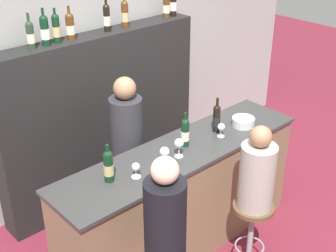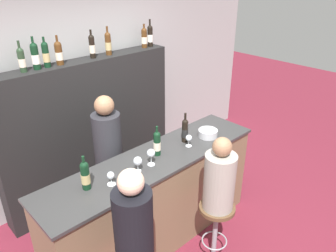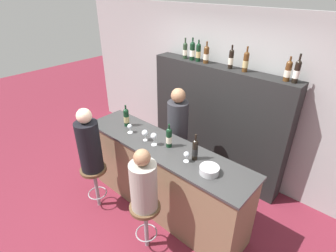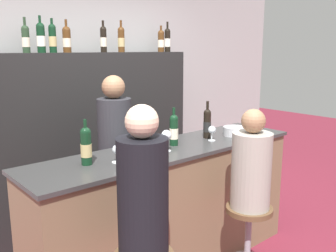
{
  "view_description": "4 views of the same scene",
  "coord_description": "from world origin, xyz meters",
  "px_view_note": "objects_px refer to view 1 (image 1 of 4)",
  "views": [
    {
      "loc": [
        -2.42,
        -2.21,
        3.11
      ],
      "look_at": [
        -0.12,
        0.33,
        1.32
      ],
      "focal_mm": 50.0,
      "sensor_mm": 36.0,
      "label": 1
    },
    {
      "loc": [
        -1.81,
        -1.82,
        2.79
      ],
      "look_at": [
        0.2,
        0.3,
        1.35
      ],
      "focal_mm": 35.0,
      "sensor_mm": 36.0,
      "label": 2
    },
    {
      "loc": [
        1.9,
        -1.74,
        2.89
      ],
      "look_at": [
        0.14,
        0.21,
        1.43
      ],
      "focal_mm": 28.0,
      "sensor_mm": 36.0,
      "label": 3
    },
    {
      "loc": [
        -1.94,
        -1.94,
        1.86
      ],
      "look_at": [
        0.05,
        0.38,
        1.22
      ],
      "focal_mm": 40.0,
      "sensor_mm": 36.0,
      "label": 4
    }
  ],
  "objects_px": {
    "wine_bottle_counter_1": "(185,132)",
    "bar_stool_right": "(252,219)",
    "wine_bottle_counter_0": "(108,166)",
    "wine_glass_0": "(136,167)",
    "wine_glass_3": "(221,127)",
    "wine_bottle_backbar_5": "(125,14)",
    "wine_glass_1": "(165,152)",
    "bartender": "(128,164)",
    "wine_bottle_counter_2": "(217,118)",
    "wine_bottle_backbar_4": "(107,17)",
    "wine_bottle_backbar_0": "(30,35)",
    "wine_bottle_backbar_7": "(173,3)",
    "guest_seated_left": "(165,220)",
    "wine_bottle_backbar_1": "(45,30)",
    "wine_bottle_backbar_2": "(56,28)",
    "metal_bowl": "(243,122)",
    "wine_bottle_backbar_3": "(70,26)",
    "wine_bottle_backbar_6": "(166,6)",
    "guest_seated_right": "(257,173)",
    "wine_glass_2": "(179,144)"
  },
  "relations": [
    {
      "from": "wine_bottle_backbar_2",
      "to": "wine_bottle_backbar_4",
      "type": "distance_m",
      "value": 0.55
    },
    {
      "from": "wine_bottle_backbar_4",
      "to": "wine_glass_2",
      "type": "height_order",
      "value": "wine_bottle_backbar_4"
    },
    {
      "from": "wine_bottle_counter_0",
      "to": "wine_glass_0",
      "type": "height_order",
      "value": "wine_bottle_counter_0"
    },
    {
      "from": "wine_glass_1",
      "to": "bar_stool_right",
      "type": "distance_m",
      "value": 1.0
    },
    {
      "from": "wine_bottle_backbar_7",
      "to": "wine_glass_2",
      "type": "distance_m",
      "value": 1.87
    },
    {
      "from": "bartender",
      "to": "bar_stool_right",
      "type": "bearing_deg",
      "value": -67.22
    },
    {
      "from": "metal_bowl",
      "to": "wine_bottle_backbar_4",
      "type": "bearing_deg",
      "value": 114.68
    },
    {
      "from": "wine_bottle_backbar_0",
      "to": "wine_glass_3",
      "type": "bearing_deg",
      "value": -49.96
    },
    {
      "from": "wine_bottle_backbar_5",
      "to": "guest_seated_right",
      "type": "relative_size",
      "value": 0.44
    },
    {
      "from": "wine_glass_0",
      "to": "wine_glass_3",
      "type": "height_order",
      "value": "wine_glass_3"
    },
    {
      "from": "wine_bottle_counter_2",
      "to": "wine_bottle_backbar_6",
      "type": "bearing_deg",
      "value": 69.1
    },
    {
      "from": "wine_glass_3",
      "to": "wine_bottle_backbar_5",
      "type": "bearing_deg",
      "value": 92.55
    },
    {
      "from": "wine_glass_0",
      "to": "metal_bowl",
      "type": "height_order",
      "value": "wine_glass_0"
    },
    {
      "from": "wine_glass_1",
      "to": "bartender",
      "type": "distance_m",
      "value": 0.72
    },
    {
      "from": "wine_bottle_backbar_6",
      "to": "guest_seated_left",
      "type": "bearing_deg",
      "value": -132.21
    },
    {
      "from": "wine_bottle_backbar_7",
      "to": "guest_seated_left",
      "type": "bearing_deg",
      "value": -133.88
    },
    {
      "from": "wine_glass_1",
      "to": "wine_bottle_backbar_7",
      "type": "bearing_deg",
      "value": 45.18
    },
    {
      "from": "wine_bottle_counter_0",
      "to": "wine_bottle_backbar_7",
      "type": "xyz_separation_m",
      "value": [
        1.76,
        1.19,
        0.76
      ]
    },
    {
      "from": "wine_bottle_counter_1",
      "to": "bar_stool_right",
      "type": "height_order",
      "value": "wine_bottle_counter_1"
    },
    {
      "from": "wine_glass_0",
      "to": "wine_glass_1",
      "type": "height_order",
      "value": "wine_glass_1"
    },
    {
      "from": "wine_bottle_counter_1",
      "to": "bar_stool_right",
      "type": "relative_size",
      "value": 0.47
    },
    {
      "from": "wine_bottle_backbar_1",
      "to": "bar_stool_right",
      "type": "bearing_deg",
      "value": -66.54
    },
    {
      "from": "wine_bottle_backbar_2",
      "to": "wine_glass_1",
      "type": "xyz_separation_m",
      "value": [
        0.15,
        -1.29,
        -0.78
      ]
    },
    {
      "from": "wine_bottle_backbar_3",
      "to": "bar_stool_right",
      "type": "bearing_deg",
      "value": -73.62
    },
    {
      "from": "wine_bottle_counter_0",
      "to": "bartender",
      "type": "relative_size",
      "value": 0.2
    },
    {
      "from": "wine_glass_1",
      "to": "bartender",
      "type": "height_order",
      "value": "bartender"
    },
    {
      "from": "wine_bottle_backbar_3",
      "to": "wine_bottle_counter_2",
      "type": "bearing_deg",
      "value": -58.44
    },
    {
      "from": "wine_bottle_backbar_0",
      "to": "wine_bottle_backbar_4",
      "type": "bearing_deg",
      "value": 0.0
    },
    {
      "from": "wine_bottle_backbar_6",
      "to": "wine_bottle_backbar_1",
      "type": "bearing_deg",
      "value": 180.0
    },
    {
      "from": "wine_bottle_backbar_1",
      "to": "wine_glass_1",
      "type": "xyz_separation_m",
      "value": [
        0.26,
        -1.29,
        -0.78
      ]
    },
    {
      "from": "wine_bottle_backbar_2",
      "to": "wine_glass_1",
      "type": "distance_m",
      "value": 1.51
    },
    {
      "from": "wine_bottle_backbar_7",
      "to": "guest_seated_right",
      "type": "relative_size",
      "value": 0.46
    },
    {
      "from": "wine_bottle_backbar_1",
      "to": "wine_glass_1",
      "type": "bearing_deg",
      "value": -78.61
    },
    {
      "from": "wine_bottle_counter_1",
      "to": "guest_seated_left",
      "type": "relative_size",
      "value": 0.36
    },
    {
      "from": "wine_bottle_backbar_0",
      "to": "wine_glass_0",
      "type": "bearing_deg",
      "value": -85.47
    },
    {
      "from": "wine_bottle_backbar_6",
      "to": "wine_glass_2",
      "type": "bearing_deg",
      "value": -128.36
    },
    {
      "from": "wine_bottle_backbar_3",
      "to": "wine_bottle_backbar_0",
      "type": "bearing_deg",
      "value": 180.0
    },
    {
      "from": "wine_bottle_backbar_6",
      "to": "bar_stool_right",
      "type": "bearing_deg",
      "value": -109.49
    },
    {
      "from": "wine_bottle_backbar_3",
      "to": "guest_seated_right",
      "type": "bearing_deg",
      "value": -73.62
    },
    {
      "from": "wine_glass_3",
      "to": "guest_seated_right",
      "type": "xyz_separation_m",
      "value": [
        -0.15,
        -0.54,
        -0.16
      ]
    },
    {
      "from": "wine_bottle_backbar_0",
      "to": "wine_bottle_backbar_1",
      "type": "height_order",
      "value": "wine_bottle_backbar_1"
    },
    {
      "from": "wine_bottle_counter_0",
      "to": "wine_bottle_counter_1",
      "type": "bearing_deg",
      "value": 0.0
    },
    {
      "from": "wine_bottle_counter_2",
      "to": "wine_bottle_backbar_4",
      "type": "relative_size",
      "value": 1.04
    },
    {
      "from": "wine_bottle_counter_2",
      "to": "wine_bottle_backbar_1",
      "type": "relative_size",
      "value": 1.0
    },
    {
      "from": "guest_seated_left",
      "to": "wine_glass_0",
      "type": "bearing_deg",
      "value": 71.58
    },
    {
      "from": "bar_stool_right",
      "to": "bartender",
      "type": "height_order",
      "value": "bartender"
    },
    {
      "from": "metal_bowl",
      "to": "bartender",
      "type": "relative_size",
      "value": 0.13
    },
    {
      "from": "wine_bottle_backbar_4",
      "to": "guest_seated_right",
      "type": "bearing_deg",
      "value": -85.99
    },
    {
      "from": "wine_glass_3",
      "to": "guest_seated_right",
      "type": "distance_m",
      "value": 0.58
    },
    {
      "from": "wine_bottle_backbar_3",
      "to": "wine_bottle_backbar_4",
      "type": "xyz_separation_m",
      "value": [
        0.41,
        0.0,
        0.01
      ]
    }
  ]
}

